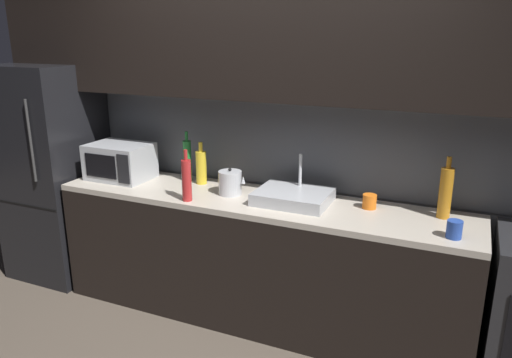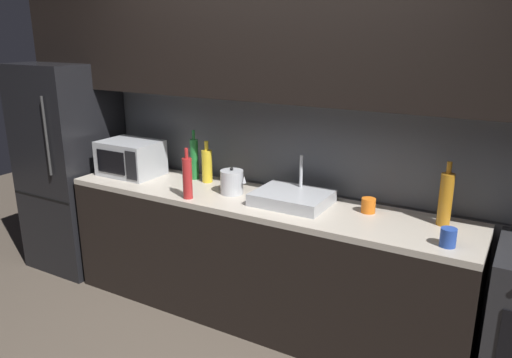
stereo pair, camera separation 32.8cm
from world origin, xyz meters
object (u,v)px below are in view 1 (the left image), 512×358
Objects in this scene: wine_bottle_green at (187,160)px; mug_blue at (454,229)px; mug_orange at (369,201)px; kettle at (230,183)px; wine_bottle_yellow at (201,167)px; microwave at (120,161)px; wine_bottle_red at (187,180)px; refrigerator at (54,172)px; wine_bottle_amber at (446,192)px.

mug_blue is at bearing -9.99° from wine_bottle_green.
mug_blue is (0.52, -0.28, 0.00)m from mug_orange.
wine_bottle_yellow is (-0.31, 0.14, 0.04)m from kettle.
wine_bottle_yellow reaches higher than microwave.
microwave is at bearing 179.83° from kettle.
microwave is at bearing 162.12° from wine_bottle_red.
microwave is 1.32× the size of wine_bottle_red.
wine_bottle_green reaches higher than wine_bottle_yellow.
wine_bottle_green reaches higher than wine_bottle_red.
wine_bottle_green reaches higher than microwave.
kettle is at bearing 0.55° from refrigerator.
wine_bottle_amber reaches higher than kettle.
microwave is 0.53m from wine_bottle_green.
wine_bottle_red is at bearing -163.33° from mug_orange.
wine_bottle_red is 0.39m from wine_bottle_yellow.
wine_bottle_green is at bearing 120.86° from wine_bottle_red.
wine_bottle_amber is at bearing 12.85° from wine_bottle_red.
wine_bottle_red is at bearing -8.82° from refrigerator.
wine_bottle_green is at bearing 177.93° from mug_orange.
wine_bottle_amber is 1.63m from wine_bottle_red.
kettle is 0.95m from mug_orange.
wine_bottle_yellow is (-1.70, 0.01, -0.03)m from wine_bottle_amber.
mug_blue is at bearing -6.95° from kettle.
refrigerator is 8.90× the size of kettle.
wine_bottle_green is 1.93m from mug_blue.
wine_bottle_amber is at bearing -0.42° from wine_bottle_yellow.
kettle is 0.47m from wine_bottle_green.
microwave is at bearing 1.55° from refrigerator.
wine_bottle_amber is at bearing -0.95° from wine_bottle_green.
wine_bottle_yellow is (-0.11, 0.38, -0.02)m from wine_bottle_red.
mug_orange is 0.91× the size of mug_blue.
mug_orange is at bearing -1.47° from wine_bottle_yellow.
wine_bottle_red reaches higher than microwave.
wine_bottle_green is 1.21× the size of wine_bottle_yellow.
kettle is 1.39m from wine_bottle_amber.
wine_bottle_red reaches higher than mug_orange.
wine_bottle_amber is 0.46m from mug_orange.
refrigerator reaches higher than wine_bottle_yellow.
refrigerator is 4.58× the size of wine_bottle_amber.
wine_bottle_red is (1.42, -0.22, 0.17)m from refrigerator.
kettle is at bearing -24.14° from wine_bottle_yellow.
wine_bottle_red is 1.67m from mug_blue.
refrigerator reaches higher than mug_blue.
refrigerator reaches higher than microwave.
wine_bottle_red is at bearing -59.14° from wine_bottle_green.
wine_bottle_red is at bearing -178.00° from mug_blue.
wine_bottle_amber is (1.39, 0.13, 0.08)m from kettle.
microwave is 2.41m from mug_blue.
kettle is 0.52× the size of wine_bottle_green.
wine_bottle_yellow is at bearing 105.83° from wine_bottle_red.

